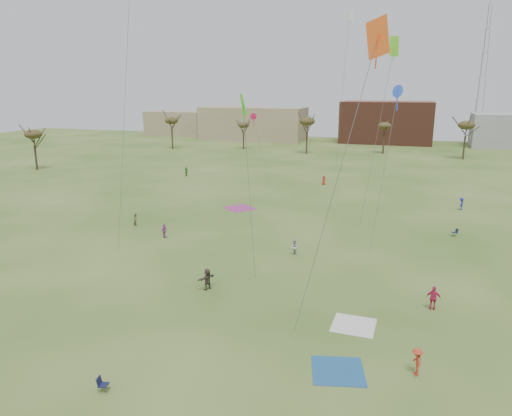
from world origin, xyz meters
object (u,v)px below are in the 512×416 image
(camp_chair_center, at_px, (103,387))
(spectator_fore_a, at_px, (433,298))
(camp_chair_right, at_px, (455,234))
(radio_tower, at_px, (482,76))

(camp_chair_center, bearing_deg, spectator_fore_a, -59.19)
(camp_chair_right, bearing_deg, camp_chair_center, -51.19)
(camp_chair_right, xyz_separation_m, radio_tower, (11.96, 97.64, 18.95))
(camp_chair_center, distance_m, camp_chair_right, 40.87)
(camp_chair_center, xyz_separation_m, camp_chair_right, (20.01, 35.64, 0.00))
(spectator_fore_a, distance_m, radio_tower, 119.66)
(spectator_fore_a, relative_size, radio_tower, 0.04)
(camp_chair_center, bearing_deg, camp_chair_right, -41.40)
(camp_chair_center, relative_size, camp_chair_right, 1.00)
(spectator_fore_a, xyz_separation_m, camp_chair_right, (2.83, 19.68, -0.66))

